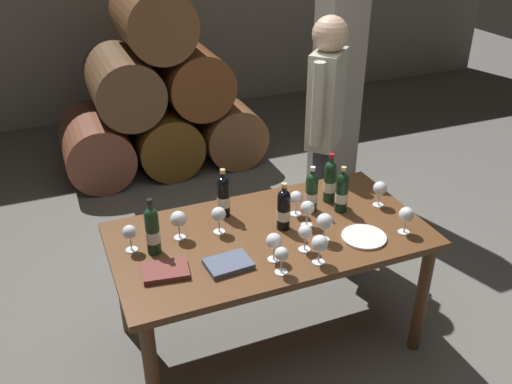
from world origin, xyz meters
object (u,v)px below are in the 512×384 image
at_px(wine_bottle_2, 330,181).
at_px(wine_glass_5, 305,233).
at_px(wine_glass_3, 325,222).
at_px(wine_bottle_3, 284,209).
at_px(wine_bottle_0, 152,230).
at_px(wine_glass_0, 282,255).
at_px(wine_glass_1, 219,215).
at_px(tasting_notebook, 228,264).
at_px(serving_plate, 364,237).
at_px(wine_bottle_5, 342,192).
at_px(wine_glass_6, 380,189).
at_px(wine_glass_10, 406,215).
at_px(wine_glass_9, 130,233).
at_px(wine_glass_11, 307,209).
at_px(sommelier_presenting, 325,118).
at_px(wine_glass_2, 320,244).
at_px(leather_ledger, 166,271).
at_px(wine_glass_7, 274,242).
at_px(wine_glass_4, 296,198).
at_px(wine_glass_8, 178,220).
at_px(dining_table, 270,247).
at_px(wine_bottle_1, 223,196).
at_px(wine_bottle_4, 312,192).

relative_size(wine_bottle_2, wine_glass_5, 2.07).
bearing_deg(wine_glass_3, wine_bottle_3, 128.49).
distance_m(wine_bottle_0, wine_glass_0, 0.66).
height_order(wine_glass_1, tasting_notebook, wine_glass_1).
bearing_deg(serving_plate, wine_bottle_5, 84.67).
relative_size(wine_bottle_5, wine_glass_1, 1.82).
relative_size(wine_glass_6, wine_glass_10, 1.00).
distance_m(wine_glass_9, serving_plate, 1.23).
bearing_deg(wine_glass_11, sommelier_presenting, 56.35).
height_order(wine_bottle_2, wine_glass_0, wine_bottle_2).
height_order(wine_glass_2, leather_ledger, wine_glass_2).
height_order(wine_glass_3, wine_glass_10, wine_glass_3).
bearing_deg(wine_glass_11, wine_bottle_5, 16.02).
bearing_deg(wine_glass_0, wine_glass_7, 85.28).
bearing_deg(wine_glass_9, wine_glass_5, -21.90).
bearing_deg(wine_bottle_3, wine_glass_4, 40.09).
distance_m(wine_glass_2, wine_glass_9, 0.96).
xyz_separation_m(wine_glass_0, tasting_notebook, (-0.22, 0.14, -0.09)).
height_order(wine_glass_8, wine_glass_11, wine_glass_8).
bearing_deg(dining_table, tasting_notebook, -147.14).
xyz_separation_m(wine_glass_0, wine_glass_4, (0.30, 0.47, 0.00)).
distance_m(wine_glass_3, wine_glass_7, 0.32).
xyz_separation_m(wine_glass_11, tasting_notebook, (-0.53, -0.19, -0.09)).
relative_size(wine_bottle_1, wine_glass_9, 1.97).
relative_size(wine_bottle_4, wine_glass_5, 1.88).
distance_m(wine_bottle_5, wine_glass_10, 0.39).
distance_m(wine_glass_1, wine_glass_2, 0.58).
xyz_separation_m(wine_bottle_2, wine_glass_4, (-0.25, -0.07, -0.03)).
bearing_deg(tasting_notebook, wine_glass_3, -1.27).
bearing_deg(wine_glass_7, wine_glass_2, -27.84).
xyz_separation_m(wine_glass_1, wine_glass_10, (0.93, -0.38, 0.00)).
distance_m(dining_table, wine_glass_5, 0.31).
bearing_deg(wine_bottle_2, wine_glass_11, -140.86).
xyz_separation_m(wine_bottle_2, serving_plate, (-0.02, -0.43, -0.12)).
xyz_separation_m(tasting_notebook, serving_plate, (0.75, -0.04, -0.01)).
bearing_deg(wine_glass_10, wine_glass_11, 150.19).
bearing_deg(wine_glass_5, sommelier_presenting, 57.21).
distance_m(wine_glass_1, wine_glass_5, 0.48).
bearing_deg(wine_glass_9, sommelier_presenting, 23.59).
bearing_deg(sommelier_presenting, wine_glass_5, -122.79).
xyz_separation_m(wine_glass_9, leather_ledger, (0.12, -0.26, -0.09)).
height_order(wine_glass_0, wine_glass_11, wine_glass_11).
height_order(wine_glass_1, serving_plate, wine_glass_1).
bearing_deg(wine_bottle_0, wine_glass_6, -1.08).
height_order(wine_bottle_2, sommelier_presenting, sommelier_presenting).
height_order(wine_glass_3, wine_glass_8, wine_glass_8).
distance_m(wine_bottle_0, sommelier_presenting, 1.52).
bearing_deg(wine_bottle_3, wine_glass_6, 1.40).
bearing_deg(dining_table, wine_bottle_0, 174.80).
bearing_deg(wine_glass_2, wine_glass_9, 151.53).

